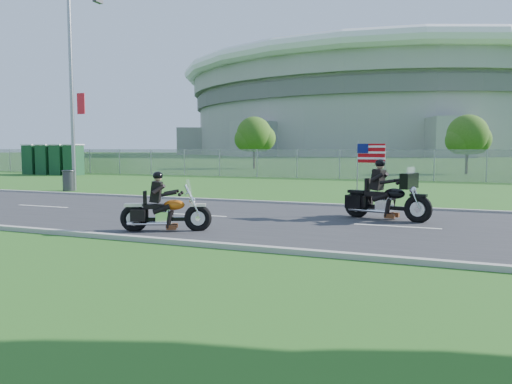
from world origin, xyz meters
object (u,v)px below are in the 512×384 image
at_px(porta_toilet_a, 74,160).
at_px(porta_toilet_d, 32,160).
at_px(motorcycle_lead, 164,213).
at_px(motorcycle_follow, 386,200).
at_px(porta_toilet_c, 46,160).
at_px(porta_toilet_b, 59,160).
at_px(streetlight, 75,74).
at_px(trash_can, 69,181).

xyz_separation_m(porta_toilet_a, porta_toilet_d, (-4.20, 0.00, 0.00)).
xyz_separation_m(motorcycle_lead, motorcycle_follow, (4.75, 4.10, 0.12)).
height_order(porta_toilet_c, porta_toilet_d, same).
relative_size(porta_toilet_b, porta_toilet_c, 1.00).
height_order(streetlight, porta_toilet_b, streetlight).
xyz_separation_m(porta_toilet_a, trash_can, (9.91, -11.28, -0.66)).
xyz_separation_m(motorcycle_follow, trash_can, (-15.65, 4.47, -0.11)).
distance_m(porta_toilet_a, porta_toilet_d, 4.20).
distance_m(porta_toilet_c, trash_can, 17.00).
relative_size(porta_toilet_c, motorcycle_follow, 0.89).
xyz_separation_m(porta_toilet_d, motorcycle_follow, (29.76, -15.76, -0.55)).
height_order(porta_toilet_c, trash_can, porta_toilet_c).
bearing_deg(trash_can, streetlight, 77.24).
distance_m(streetlight, porta_toilet_c, 17.34).
distance_m(porta_toilet_a, porta_toilet_c, 2.80).
distance_m(porta_toilet_c, motorcycle_follow, 32.45).
bearing_deg(motorcycle_follow, porta_toilet_d, 167.05).
relative_size(motorcycle_follow, trash_can, 2.64).
bearing_deg(streetlight, porta_toilet_a, 132.91).
relative_size(streetlight, porta_toilet_a, 4.35).
xyz_separation_m(porta_toilet_b, porta_toilet_d, (-2.80, 0.00, 0.00)).
relative_size(porta_toilet_a, motorcycle_lead, 1.09).
bearing_deg(porta_toilet_d, trash_can, -38.66).
distance_m(porta_toilet_b, motorcycle_follow, 31.23).
distance_m(streetlight, porta_toilet_b, 16.33).
bearing_deg(streetlight, motorcycle_follow, -17.76).
relative_size(porta_toilet_c, trash_can, 2.36).
relative_size(streetlight, porta_toilet_d, 4.35).
xyz_separation_m(porta_toilet_d, motorcycle_lead, (25.01, -19.85, -0.67)).
relative_size(porta_toilet_b, motorcycle_lead, 1.09).
bearing_deg(porta_toilet_c, porta_toilet_b, 0.00).
bearing_deg(porta_toilet_d, streetlight, -37.17).
xyz_separation_m(porta_toilet_c, motorcycle_follow, (28.36, -15.76, -0.55)).
height_order(porta_toilet_b, motorcycle_lead, porta_toilet_b).
bearing_deg(porta_toilet_a, porta_toilet_b, 180.00).
bearing_deg(motorcycle_follow, streetlight, 177.19).
bearing_deg(streetlight, trash_can, -102.76).
height_order(motorcycle_lead, motorcycle_follow, motorcycle_follow).
xyz_separation_m(porta_toilet_c, motorcycle_lead, (23.61, -19.85, -0.67)).
bearing_deg(streetlight, porta_toilet_d, 142.83).
relative_size(streetlight, motorcycle_lead, 4.75).
bearing_deg(porta_toilet_b, motorcycle_follow, -30.31).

